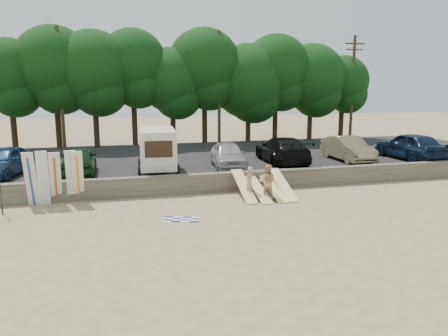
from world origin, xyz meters
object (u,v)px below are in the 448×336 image
Objects in this scene: box_trailer at (157,148)px; cooler at (280,188)px; car_4 at (348,149)px; beach_umbrella at (2,188)px; beachgoer_a at (249,183)px; car_5 at (410,146)px; beachgoer_b at (267,182)px; car_2 at (228,155)px; car_1 at (79,161)px; car_0 at (4,161)px; car_3 at (282,150)px.

box_trailer reaches higher than cooler.
beach_umbrella is (-19.31, -4.90, -0.31)m from car_4.
beachgoer_a is (-8.30, -5.05, -0.68)m from car_4.
car_5 is 12.72m from beachgoer_b.
car_5 reaches higher than car_4.
cooler is (-6.22, -3.91, -1.31)m from car_4.
cooler is (1.29, 1.51, -0.71)m from beachgoer_b.
box_trailer is at bearing -168.90° from car_2.
car_4 is 19.92m from beach_umbrella.
car_5 is 3.29× the size of beachgoer_a.
car_1 is 10.27m from beachgoer_b.
car_0 is 12.21m from car_2.
beachgoer_a is at bearing -85.23° from car_2.
car_2 is 5.06m from beachgoer_b.
car_2 is (8.34, -0.02, -0.01)m from car_1.
car_2 is 0.94× the size of car_4.
car_0 is at bearing -176.43° from car_2.
car_0 reaches higher than car_1.
car_5 is at bearing 10.53° from beach_umbrella.
box_trailer reaches higher than car_2.
beachgoer_a is 0.88m from beachgoer_b.
car_3 reaches higher than car_4.
box_trailer is 4.26m from car_1.
box_trailer is at bearing 30.60° from beach_umbrella.
car_4 is 2.95× the size of beachgoer_a.
beach_umbrella is (-2.86, -4.49, -0.30)m from car_1.
car_3 is at bearing -7.32° from car_5.
beach_umbrella reaches higher than car_2.
car_2 is 11.63× the size of cooler.
car_0 is 0.88× the size of car_5.
car_5 is (4.21, -0.52, 0.12)m from car_4.
car_5 reaches higher than beachgoer_a.
box_trailer is at bearing -92.62° from beachgoer_a.
box_trailer is 0.75× the size of car_5.
cooler is at bearing 163.74° from beachgoer_a.
beachgoer_a is 4.17× the size of cooler.
box_trailer is 7.89m from car_3.
car_4 is at bearing 12.42° from car_0.
car_0 is at bearing 100.70° from beach_umbrella.
beach_umbrella reaches higher than car_1.
box_trailer is at bearing 151.01° from cooler.
car_0 is 1.03× the size of car_1.
beachgoer_a is at bearing -43.44° from box_trailer.
car_0 is 2.64× the size of beachgoer_b.
car_5 is at bearing -128.30° from beachgoer_b.
car_5 is 11.07m from cooler.
car_5 reaches higher than car_3.
box_trailer is 7.07m from cooler.
car_5 is at bearing 11.36° from car_0.
car_3 is 15.75m from beach_umbrella.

